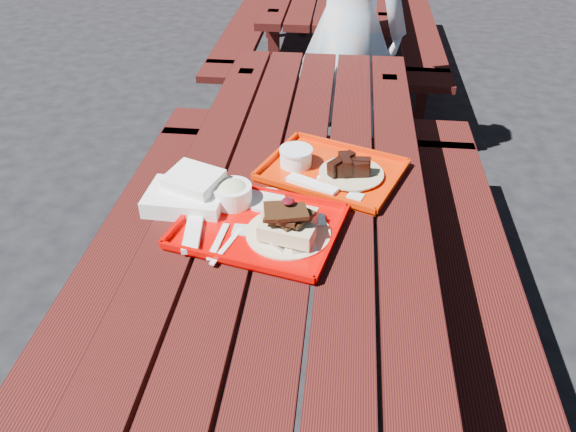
# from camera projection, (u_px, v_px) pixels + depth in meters

# --- Properties ---
(ground) EXTENTS (60.00, 60.00, 0.00)m
(ground) POSITION_uv_depth(u_px,v_px,m) (293.00, 377.00, 2.00)
(ground) COLOR black
(ground) RESTS_ON ground
(picnic_table_near) EXTENTS (1.41, 2.40, 0.75)m
(picnic_table_near) POSITION_uv_depth(u_px,v_px,m) (293.00, 257.00, 1.67)
(picnic_table_near) COLOR #42130C
(picnic_table_near) RESTS_ON ground
(picnic_table_far) EXTENTS (1.41, 2.40, 0.75)m
(picnic_table_far) POSITION_uv_depth(u_px,v_px,m) (334.00, 0.00, 3.92)
(picnic_table_far) COLOR #42130C
(picnic_table_far) RESTS_ON ground
(near_tray) EXTENTS (0.47, 0.40, 0.13)m
(near_tray) POSITION_uv_depth(u_px,v_px,m) (261.00, 217.00, 1.46)
(near_tray) COLOR #D40100
(near_tray) RESTS_ON picnic_table_near
(far_tray) EXTENTS (0.47, 0.42, 0.07)m
(far_tray) POSITION_uv_depth(u_px,v_px,m) (329.00, 169.00, 1.68)
(far_tray) COLOR red
(far_tray) RESTS_ON picnic_table_near
(white_cloth) EXTENTS (0.22, 0.19, 0.09)m
(white_cloth) POSITION_uv_depth(u_px,v_px,m) (188.00, 193.00, 1.54)
(white_cloth) COLOR white
(white_cloth) RESTS_ON picnic_table_near
(person) EXTENTS (0.67, 0.56, 1.58)m
(person) POSITION_uv_depth(u_px,v_px,m) (348.00, 27.00, 2.71)
(person) COLOR #B4D5F1
(person) RESTS_ON ground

